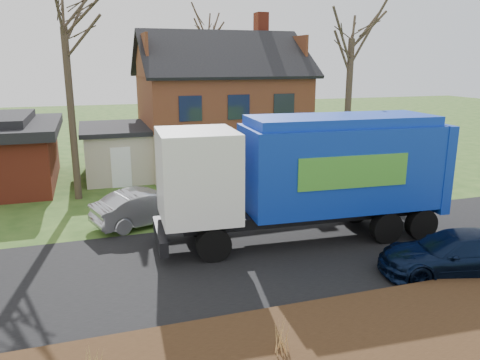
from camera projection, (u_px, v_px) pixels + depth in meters
name	position (u px, v px, depth m)	size (l,w,h in m)	color
ground	(276.00, 256.00, 15.69)	(120.00, 120.00, 0.00)	#284818
road	(276.00, 256.00, 15.68)	(80.00, 7.00, 0.02)	black
mulch_verge	(363.00, 339.00, 10.77)	(80.00, 3.50, 0.30)	black
main_house	(212.00, 101.00, 27.95)	(12.95, 8.95, 9.26)	#BCB197
garbage_truck	(311.00, 170.00, 16.73)	(10.62, 3.40, 4.49)	black
silver_sedan	(147.00, 207.00, 18.70)	(1.51, 4.32, 1.42)	#A7A9AF
navy_wagon	(457.00, 254.00, 14.19)	(1.91, 4.69, 1.36)	black
tree_front_east	(353.00, 14.00, 23.88)	(3.85, 3.85, 10.71)	#423527
tree_back	(207.00, 19.00, 34.92)	(3.57, 3.57, 11.30)	#443429
grass_clump_mid	(280.00, 336.00, 9.90)	(0.30, 0.25, 0.84)	tan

